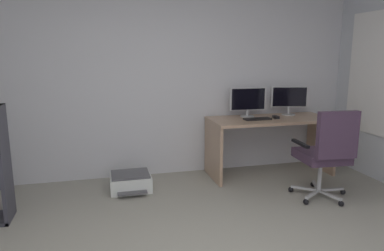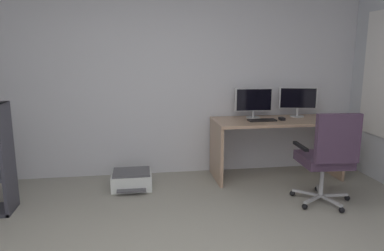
% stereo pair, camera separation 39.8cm
% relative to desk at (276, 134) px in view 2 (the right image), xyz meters
% --- Properties ---
extents(wall_back, '(5.40, 0.10, 2.75)m').
position_rel_desk_xyz_m(wall_back, '(-1.49, 0.40, 0.82)').
color(wall_back, silver).
rests_on(wall_back, ground).
extents(desk, '(1.58, 0.67, 0.75)m').
position_rel_desk_xyz_m(desk, '(0.00, 0.00, 0.00)').
color(desk, tan).
rests_on(desk, ground).
extents(monitor_main, '(0.49, 0.18, 0.38)m').
position_rel_desk_xyz_m(monitor_main, '(-0.25, 0.16, 0.41)').
color(monitor_main, '#B2B5B7').
rests_on(monitor_main, desk).
extents(monitor_secondary, '(0.48, 0.18, 0.38)m').
position_rel_desk_xyz_m(monitor_secondary, '(0.35, 0.16, 0.42)').
color(monitor_secondary, '#B2B5B7').
rests_on(monitor_secondary, desk).
extents(keyboard, '(0.34, 0.14, 0.02)m').
position_rel_desk_xyz_m(keyboard, '(-0.21, -0.07, 0.20)').
color(keyboard, black).
rests_on(keyboard, desk).
extents(computer_mouse, '(0.07, 0.10, 0.03)m').
position_rel_desk_xyz_m(computer_mouse, '(0.05, -0.05, 0.21)').
color(computer_mouse, black).
rests_on(computer_mouse, desk).
extents(office_chair, '(0.61, 0.63, 1.00)m').
position_rel_desk_xyz_m(office_chair, '(0.18, -0.95, -0.01)').
color(office_chair, '#B7BABC').
rests_on(office_chair, ground).
extents(printer, '(0.46, 0.47, 0.20)m').
position_rel_desk_xyz_m(printer, '(-1.82, -0.15, -0.46)').
color(printer, silver).
rests_on(printer, ground).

